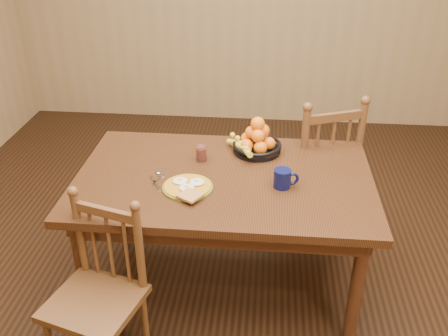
# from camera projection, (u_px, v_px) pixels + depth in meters

# --- Properties ---
(room) EXTENTS (4.52, 5.02, 2.72)m
(room) POSITION_uv_depth(u_px,v_px,m) (224.00, 69.00, 2.40)
(room) COLOR black
(room) RESTS_ON ground
(dining_table) EXTENTS (1.60, 1.00, 0.75)m
(dining_table) POSITION_uv_depth(u_px,v_px,m) (224.00, 189.00, 2.74)
(dining_table) COLOR black
(dining_table) RESTS_ON ground
(chair_far) EXTENTS (0.59, 0.57, 1.01)m
(chair_far) POSITION_uv_depth(u_px,v_px,m) (318.00, 168.00, 3.30)
(chair_far) COLOR #4D2F17
(chair_far) RESTS_ON ground
(chair_near) EXTENTS (0.49, 0.48, 0.89)m
(chair_near) POSITION_uv_depth(u_px,v_px,m) (98.00, 294.00, 2.36)
(chair_near) COLOR #4D2F17
(chair_near) RESTS_ON ground
(breakfast_plate) EXTENTS (0.26, 0.31, 0.04)m
(breakfast_plate) POSITION_uv_depth(u_px,v_px,m) (188.00, 187.00, 2.57)
(breakfast_plate) COLOR #59601E
(breakfast_plate) RESTS_ON dining_table
(fork) EXTENTS (0.08, 0.18, 0.00)m
(fork) POSITION_uv_depth(u_px,v_px,m) (157.00, 180.00, 2.65)
(fork) COLOR silver
(fork) RESTS_ON dining_table
(spoon) EXTENTS (0.06, 0.16, 0.01)m
(spoon) POSITION_uv_depth(u_px,v_px,m) (158.00, 174.00, 2.71)
(spoon) COLOR silver
(spoon) RESTS_ON dining_table
(coffee_mug) EXTENTS (0.13, 0.09, 0.10)m
(coffee_mug) POSITION_uv_depth(u_px,v_px,m) (283.00, 178.00, 2.57)
(coffee_mug) COLOR #090E34
(coffee_mug) RESTS_ON dining_table
(juice_glass) EXTENTS (0.06, 0.06, 0.09)m
(juice_glass) POSITION_uv_depth(u_px,v_px,m) (201.00, 154.00, 2.83)
(juice_glass) COLOR silver
(juice_glass) RESTS_ON dining_table
(fruit_bowl) EXTENTS (0.32, 0.32, 0.22)m
(fruit_bowl) POSITION_uv_depth(u_px,v_px,m) (256.00, 142.00, 2.92)
(fruit_bowl) COLOR black
(fruit_bowl) RESTS_ON dining_table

